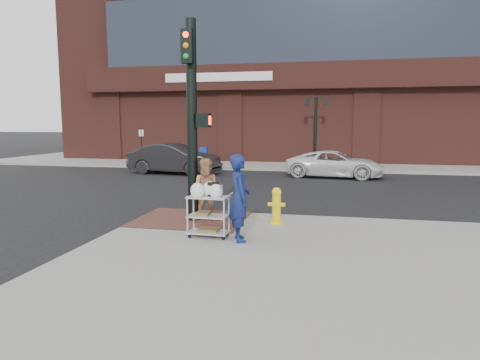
% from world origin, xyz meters
% --- Properties ---
extents(ground, '(220.00, 220.00, 0.00)m').
position_xyz_m(ground, '(0.00, 0.00, 0.00)').
color(ground, black).
rests_on(ground, ground).
extents(sidewalk_far, '(65.00, 36.00, 0.15)m').
position_xyz_m(sidewalk_far, '(12.50, 32.00, 0.07)').
color(sidewalk_far, gray).
rests_on(sidewalk_far, ground).
extents(brick_curb_ramp, '(2.80, 2.40, 0.01)m').
position_xyz_m(brick_curb_ramp, '(-0.60, 0.90, 0.16)').
color(brick_curb_ramp, '#523026').
rests_on(brick_curb_ramp, sidewalk_near).
extents(lamp_post, '(1.32, 0.22, 4.00)m').
position_xyz_m(lamp_post, '(2.00, 16.00, 2.62)').
color(lamp_post, black).
rests_on(lamp_post, sidewalk_far).
extents(parking_sign, '(0.05, 0.05, 2.20)m').
position_xyz_m(parking_sign, '(-8.50, 15.00, 1.25)').
color(parking_sign, black).
rests_on(parking_sign, sidewalk_far).
extents(traffic_signal_pole, '(0.61, 0.51, 5.00)m').
position_xyz_m(traffic_signal_pole, '(-0.48, 0.77, 2.83)').
color(traffic_signal_pole, black).
rests_on(traffic_signal_pole, sidewalk_near).
extents(woman_blue, '(0.66, 0.79, 1.84)m').
position_xyz_m(woman_blue, '(1.07, -0.83, 1.07)').
color(woman_blue, navy).
rests_on(woman_blue, sidewalk_near).
extents(pedestrian_tan, '(0.87, 0.73, 1.61)m').
position_xyz_m(pedestrian_tan, '(-0.09, 0.72, 0.96)').
color(pedestrian_tan, tan).
rests_on(pedestrian_tan, sidewalk_near).
extents(sedan_dark, '(4.98, 2.28, 1.58)m').
position_xyz_m(sedan_dark, '(-5.10, 11.61, 0.79)').
color(sedan_dark, black).
rests_on(sedan_dark, ground).
extents(minivan_white, '(4.91, 2.70, 1.30)m').
position_xyz_m(minivan_white, '(3.14, 11.87, 0.65)').
color(minivan_white, white).
rests_on(minivan_white, ground).
extents(utility_cart, '(0.89, 0.52, 1.22)m').
position_xyz_m(utility_cart, '(0.34, -0.68, 0.70)').
color(utility_cart, '#B5B4BA').
rests_on(utility_cart, sidewalk_near).
extents(fire_hydrant, '(0.43, 0.30, 0.91)m').
position_xyz_m(fire_hydrant, '(1.64, 0.88, 0.61)').
color(fire_hydrant, yellow).
rests_on(fire_hydrant, sidewalk_near).
extents(newsbox_red, '(0.49, 0.46, 1.01)m').
position_xyz_m(newsbox_red, '(-5.60, 15.57, 0.65)').
color(newsbox_red, red).
rests_on(newsbox_red, sidewalk_far).
extents(newsbox_yellow, '(0.43, 0.39, 0.93)m').
position_xyz_m(newsbox_yellow, '(-5.39, 15.45, 0.62)').
color(newsbox_yellow, yellow).
rests_on(newsbox_yellow, sidewalk_far).
extents(newsbox_blue, '(0.47, 0.43, 1.09)m').
position_xyz_m(newsbox_blue, '(-4.44, 14.71, 0.70)').
color(newsbox_blue, '#173296').
rests_on(newsbox_blue, sidewalk_far).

